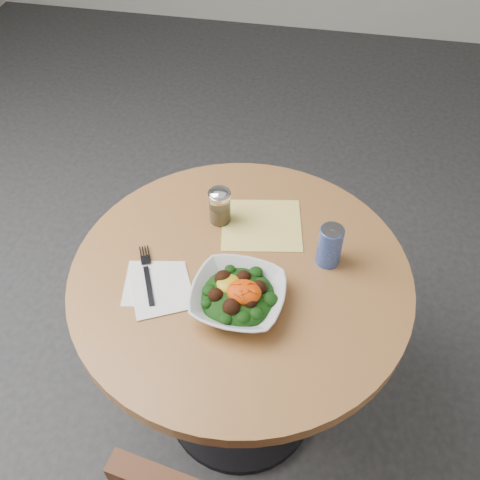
{
  "coord_description": "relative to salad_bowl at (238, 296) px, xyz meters",
  "views": [
    {
      "loc": [
        0.17,
        -0.88,
        1.83
      ],
      "look_at": [
        -0.01,
        0.06,
        0.81
      ],
      "focal_mm": 40.0,
      "sensor_mm": 36.0,
      "label": 1
    }
  ],
  "objects": [
    {
      "name": "table",
      "position": [
        -0.01,
        0.1,
        -0.23
      ],
      "size": [
        0.9,
        0.9,
        0.75
      ],
      "color": "black",
      "rests_on": "ground"
    },
    {
      "name": "ground",
      "position": [
        -0.01,
        0.1,
        -0.78
      ],
      "size": [
        6.0,
        6.0,
        0.0
      ],
      "primitive_type": "plane",
      "color": "#2B2B2E",
      "rests_on": "ground"
    },
    {
      "name": "fork",
      "position": [
        -0.25,
        0.05,
        -0.03
      ],
      "size": [
        0.1,
        0.19,
        0.0
      ],
      "color": "black",
      "rests_on": "table"
    },
    {
      "name": "spice_shaker",
      "position": [
        -0.11,
        0.28,
        0.02
      ],
      "size": [
        0.06,
        0.06,
        0.11
      ],
      "color": "silver",
      "rests_on": "table"
    },
    {
      "name": "beverage_can",
      "position": [
        0.21,
        0.19,
        0.03
      ],
      "size": [
        0.06,
        0.06,
        0.12
      ],
      "color": "#0D1A8F",
      "rests_on": "table"
    },
    {
      "name": "paper_napkins",
      "position": [
        -0.21,
        0.01,
        -0.03
      ],
      "size": [
        0.21,
        0.21,
        0.0
      ],
      "color": "white",
      "rests_on": "table"
    },
    {
      "name": "salad_bowl",
      "position": [
        0.0,
        0.0,
        0.0
      ],
      "size": [
        0.24,
        0.24,
        0.09
      ],
      "color": "silver",
      "rests_on": "table"
    },
    {
      "name": "cloth_napkin",
      "position": [
        0.01,
        0.28,
        -0.03
      ],
      "size": [
        0.26,
        0.24,
        0.0
      ],
      "primitive_type": "cube",
      "rotation": [
        0.0,
        0.0,
        0.18
      ],
      "color": "yellow",
      "rests_on": "table"
    }
  ]
}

